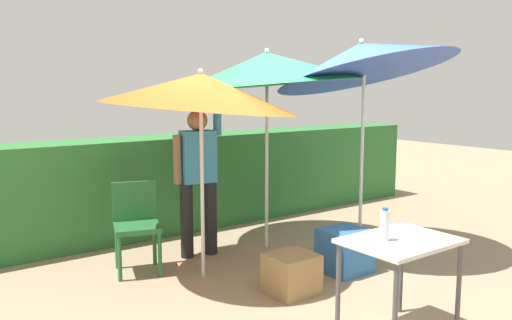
% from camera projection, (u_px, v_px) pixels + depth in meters
% --- Properties ---
extents(ground_plane, '(24.00, 24.00, 0.00)m').
position_uv_depth(ground_plane, '(274.00, 271.00, 5.21)').
color(ground_plane, '#9E8466').
extents(hedge_row, '(8.00, 0.70, 1.22)m').
position_uv_depth(hedge_row, '(177.00, 182.00, 6.78)').
color(hedge_row, '#2D7033').
rests_on(hedge_row, ground_plane).
extents(umbrella_rainbow, '(1.88, 1.87, 2.07)m').
position_uv_depth(umbrella_rainbow, '(201.00, 91.00, 4.85)').
color(umbrella_rainbow, silver).
rests_on(umbrella_rainbow, ground_plane).
extents(umbrella_orange, '(1.98, 1.96, 2.60)m').
position_uv_depth(umbrella_orange, '(363.00, 59.00, 5.53)').
color(umbrella_orange, silver).
rests_on(umbrella_orange, ground_plane).
extents(umbrella_yellow, '(2.10, 2.09, 2.34)m').
position_uv_depth(umbrella_yellow, '(267.00, 69.00, 5.74)').
color(umbrella_yellow, silver).
rests_on(umbrella_yellow, ground_plane).
extents(person_vendor, '(0.56, 0.28, 1.88)m').
position_uv_depth(person_vendor, '(198.00, 172.00, 5.59)').
color(person_vendor, black).
rests_on(person_vendor, ground_plane).
extents(chair_plastic, '(0.55, 0.55, 0.89)m').
position_uv_depth(chair_plastic, '(136.00, 221.00, 5.18)').
color(chair_plastic, '#236633').
rests_on(chair_plastic, ground_plane).
extents(cooler_box, '(0.45, 0.42, 0.43)m').
position_uv_depth(cooler_box, '(344.00, 251.00, 5.18)').
color(cooler_box, '#2D6BB7').
rests_on(cooler_box, ground_plane).
extents(crate_cardboard, '(0.41, 0.39, 0.36)m').
position_uv_depth(crate_cardboard, '(291.00, 274.00, 4.64)').
color(crate_cardboard, '#9E7A4C').
rests_on(crate_cardboard, ground_plane).
extents(folding_table, '(0.80, 0.60, 0.74)m').
position_uv_depth(folding_table, '(400.00, 251.00, 3.76)').
color(folding_table, '#4C4C51').
rests_on(folding_table, ground_plane).
extents(bottle_water, '(0.07, 0.07, 0.24)m').
position_uv_depth(bottle_water, '(385.00, 225.00, 3.70)').
color(bottle_water, silver).
rests_on(bottle_water, folding_table).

